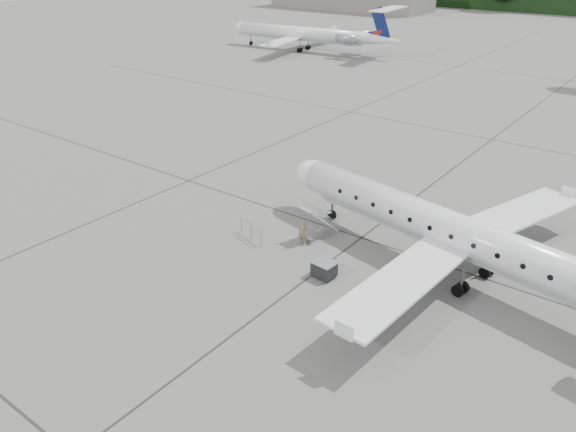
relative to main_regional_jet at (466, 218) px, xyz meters
The scene contains 7 objects.
ground 6.13m from the main_regional_jet, 94.28° to the right, with size 320.00×320.00×0.00m, color slate.
main_regional_jet is the anchor object (origin of this frame).
airstair 8.70m from the main_regional_jet, behind, with size 0.85×2.44×2.19m, color silver, non-canonical shape.
passenger 9.23m from the main_regional_jet, 166.92° to the right, with size 0.57×0.37×1.57m, color olive.
safety_railing 12.25m from the main_regional_jet, 163.72° to the right, with size 2.20×0.08×1.00m, color #909398, non-canonical shape.
baggage_cart 7.66m from the main_regional_jet, 143.07° to the right, with size 1.13×0.92×0.98m, color black, non-canonical shape.
bg_regional_left 67.58m from the main_regional_jet, 133.10° to the left, with size 27.82×20.03×7.30m, color silver, non-canonical shape.
Camera 1 is at (8.32, -20.42, 16.04)m, focal length 35.00 mm.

